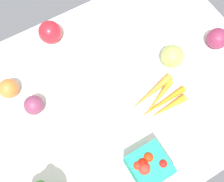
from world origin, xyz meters
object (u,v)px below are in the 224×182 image
object	(u,v)px
heirloom_tomato_green	(171,55)
berry_basket	(148,166)
red_onion_near_basket	(217,39)
heirloom_tomato_orange	(8,89)
red_onion_center	(34,105)
carrot_bunch	(159,99)
bell_pepper_red	(50,32)

from	to	relation	value
heirloom_tomato_green	berry_basket	size ratio (longest dim) A/B	0.72
red_onion_near_basket	heirloom_tomato_green	world-z (taller)	heirloom_tomato_green
heirloom_tomato_orange	red_onion_near_basket	size ratio (longest dim) A/B	0.87
red_onion_near_basket	red_onion_center	bearing A→B (deg)	-8.70
heirloom_tomato_orange	red_onion_near_basket	distance (cm)	72.33
heirloom_tomato_green	heirloom_tomato_orange	bearing A→B (deg)	-17.90
carrot_bunch	berry_basket	bearing A→B (deg)	47.10
red_onion_center	carrot_bunch	bearing A→B (deg)	153.42
heirloom_tomato_orange	bell_pepper_red	xyz separation A→B (cm)	(-20.85, -12.40, 0.89)
carrot_bunch	red_onion_center	distance (cm)	39.76
berry_basket	heirloom_tomato_green	bearing A→B (deg)	-135.31
red_onion_near_basket	heirloom_tomato_green	xyz separation A→B (cm)	(17.73, -2.55, 0.21)
heirloom_tomato_orange	berry_basket	bearing A→B (deg)	120.03
heirloom_tomato_green	berry_basket	bearing A→B (deg)	44.69
red_onion_center	berry_basket	xyz separation A→B (cm)	(-20.42, 34.01, 0.33)
berry_basket	red_onion_near_basket	bearing A→B (deg)	-151.67
red_onion_near_basket	red_onion_center	xyz separation A→B (cm)	(65.04, -9.95, -0.57)
red_onion_near_basket	heirloom_tomato_orange	bearing A→B (deg)	-15.50
carrot_bunch	heirloom_tomato_green	xyz separation A→B (cm)	(-11.80, -10.36, 2.71)
bell_pepper_red	carrot_bunch	xyz separation A→B (cm)	(-19.31, 39.54, -2.90)
heirloom_tomato_green	carrot_bunch	bearing A→B (deg)	41.29
heirloom_tomato_green	red_onion_center	xyz separation A→B (cm)	(47.31, -7.41, -0.78)
heirloom_tomato_orange	carrot_bunch	world-z (taller)	heirloom_tomato_orange
red_onion_center	red_onion_near_basket	bearing A→B (deg)	171.30
red_onion_center	heirloom_tomato_green	bearing A→B (deg)	171.10
carrot_bunch	red_onion_near_basket	bearing A→B (deg)	-165.18
heirloom_tomato_orange	bell_pepper_red	size ratio (longest dim) A/B	0.78
red_onion_near_basket	carrot_bunch	bearing A→B (deg)	14.82
heirloom_tomato_orange	heirloom_tomato_green	world-z (taller)	heirloom_tomato_green
carrot_bunch	red_onion_center	bearing A→B (deg)	-26.58
heirloom_tomato_orange	heirloom_tomato_green	xyz separation A→B (cm)	(-51.97, 16.78, 0.70)
bell_pepper_red	red_onion_center	world-z (taller)	bell_pepper_red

